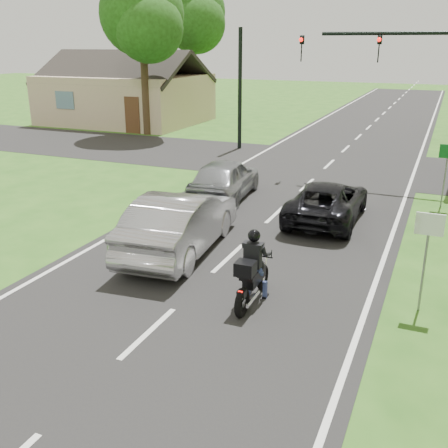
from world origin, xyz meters
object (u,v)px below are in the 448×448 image
(motorcycle_rider, at_px, (252,275))
(silver_sedan, at_px, (180,222))
(traffic_signal, at_px, (413,75))
(sign_white, at_px, (428,239))
(silver_suv, at_px, (225,178))
(sign_green, at_px, (447,160))
(dark_suv, at_px, (327,201))

(motorcycle_rider, height_order, silver_sedan, motorcycle_rider)
(traffic_signal, xyz_separation_m, sign_white, (1.36, -11.02, -2.54))
(silver_suv, bearing_deg, sign_green, -169.98)
(motorcycle_rider, bearing_deg, traffic_signal, 80.20)
(motorcycle_rider, relative_size, dark_suv, 0.44)
(dark_suv, xyz_separation_m, silver_sedan, (-3.00, -4.09, 0.19))
(traffic_signal, height_order, sign_green, traffic_signal)
(silver_sedan, bearing_deg, silver_suv, -85.84)
(silver_suv, distance_m, sign_green, 7.45)
(silver_suv, distance_m, traffic_signal, 8.21)
(dark_suv, distance_m, silver_suv, 4.00)
(motorcycle_rider, relative_size, silver_suv, 0.45)
(silver_sedan, height_order, silver_suv, silver_sedan)
(silver_suv, xyz_separation_m, traffic_signal, (5.58, 4.96, 3.40))
(motorcycle_rider, distance_m, traffic_signal, 12.70)
(silver_sedan, relative_size, silver_suv, 1.14)
(dark_suv, bearing_deg, traffic_signal, -106.86)
(sign_white, bearing_deg, sign_green, 88.57)
(motorcycle_rider, xyz_separation_m, dark_suv, (0.24, 6.13, -0.03))
(silver_suv, relative_size, sign_white, 2.00)
(sign_green, bearing_deg, traffic_signal, 117.38)
(sign_green, bearing_deg, motorcycle_rider, -111.18)
(motorcycle_rider, bearing_deg, silver_suv, 116.48)
(silver_suv, height_order, sign_green, sign_green)
(dark_suv, distance_m, sign_white, 6.02)
(silver_suv, distance_m, sign_white, 9.25)
(silver_sedan, bearing_deg, motorcycle_rider, 137.92)
(motorcycle_rider, height_order, sign_white, sign_white)
(motorcycle_rider, bearing_deg, dark_suv, 87.12)
(traffic_signal, bearing_deg, dark_suv, -106.02)
(silver_suv, bearing_deg, sign_white, 133.68)
(sign_white, height_order, sign_green, same)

